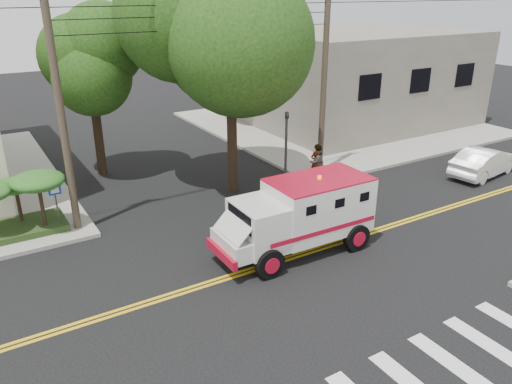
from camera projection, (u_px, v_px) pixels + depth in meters
ground at (286, 259)px, 17.22m from camera, size 100.00×100.00×0.00m
sidewalk_ne at (336, 123)px, 34.37m from camera, size 17.00×17.00×0.15m
building_right at (351, 75)px, 34.32m from camera, size 14.00×12.00×6.00m
utility_pole_left at (61, 116)px, 17.57m from camera, size 0.28×0.28×9.00m
utility_pole_right at (324, 84)px, 23.46m from camera, size 0.28×0.28×9.00m
tree_main at (243, 27)px, 20.34m from camera, size 6.08×5.70×9.85m
tree_left at (97, 57)px, 23.09m from camera, size 4.48×4.20×7.70m
tree_right at (262, 33)px, 31.65m from camera, size 4.80×4.50×8.20m
traffic_signal at (286, 142)px, 22.64m from camera, size 0.15×0.18×3.60m
accessibility_sign at (56, 200)px, 18.60m from camera, size 0.45×0.10×2.02m
palm_planter at (17, 195)px, 18.26m from camera, size 3.52×2.63×2.36m
armored_truck at (301, 212)px, 17.27m from camera, size 5.72×2.39×2.59m
parked_sedan at (484, 162)px, 24.73m from camera, size 4.47×2.10×1.42m
pedestrian_a at (316, 161)px, 23.83m from camera, size 0.63×0.42×1.72m
pedestrian_b at (317, 162)px, 23.87m from camera, size 0.85×0.68×1.66m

